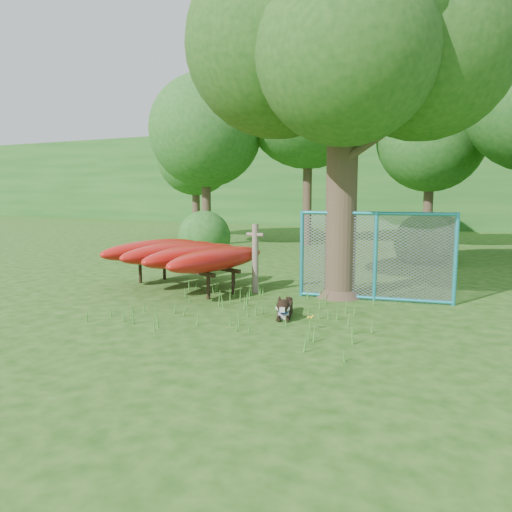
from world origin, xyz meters
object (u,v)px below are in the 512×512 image
at_px(husky_dog, 284,308).
at_px(fence_section, 375,256).
at_px(oak_tree, 344,33).
at_px(kayak_rack, 184,254).

distance_m(husky_dog, fence_section, 2.40).
relative_size(oak_tree, kayak_rack, 2.10).
xyz_separation_m(oak_tree, fence_section, (0.77, -0.06, -4.33)).
bearing_deg(oak_tree, kayak_rack, -167.52).
height_order(oak_tree, husky_dog, oak_tree).
distance_m(oak_tree, fence_section, 4.40).
bearing_deg(oak_tree, fence_section, -4.29).
xyz_separation_m(kayak_rack, fence_section, (4.12, 0.68, 0.12)).
bearing_deg(fence_section, kayak_rack, 179.46).
xyz_separation_m(kayak_rack, husky_dog, (3.05, -1.34, -0.62)).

